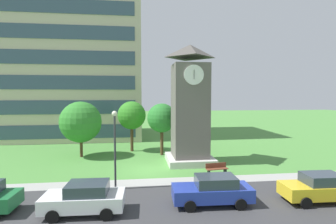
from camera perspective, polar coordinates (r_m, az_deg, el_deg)
The scene contains 13 objects.
ground_plane at distance 22.45m, azimuth -4.08°, elevation -12.76°, with size 160.00×160.00×0.00m, color #4C893D.
street_asphalt at distance 15.48m, azimuth -2.64°, elevation -20.60°, with size 120.00×7.20×0.01m, color #38383A.
kerb_strip at distance 19.57m, azimuth -3.63°, elevation -15.28°, with size 120.00×1.60×0.01m, color #9E9E99.
office_building at distance 43.22m, azimuth -20.52°, elevation 14.26°, with size 20.80×13.76×28.80m.
clock_tower at distance 24.12m, azimuth 4.88°, elevation 0.37°, with size 4.27×4.27×11.04m.
park_bench at distance 21.59m, azimuth 10.76°, elevation -12.22°, with size 1.85×0.72×0.88m.
street_lamp at distance 17.68m, azimuth -11.72°, elevation -6.20°, with size 0.36×0.36×5.34m.
tree_near_tower at distance 29.26m, azimuth -8.07°, elevation -0.79°, with size 3.18×3.18×5.68m.
tree_streetside at distance 27.79m, azimuth -18.82°, elevation -2.13°, with size 4.21×4.21×5.73m.
tree_by_building at distance 27.19m, azimuth -1.39°, elevation -1.38°, with size 3.08×3.08×5.51m.
parked_car_white at distance 15.24m, azimuth -18.01°, elevation -17.71°, with size 4.35×2.15×1.69m.
parked_car_blue at distance 15.84m, azimuth 9.90°, elevation -16.73°, with size 4.64×2.06×1.69m.
parked_car_yellow at distance 18.41m, azimuth 30.62°, elevation -14.25°, with size 4.41×2.05×1.69m.
Camera 1 is at (-1.03, -21.49, 6.41)m, focal length 27.43 mm.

